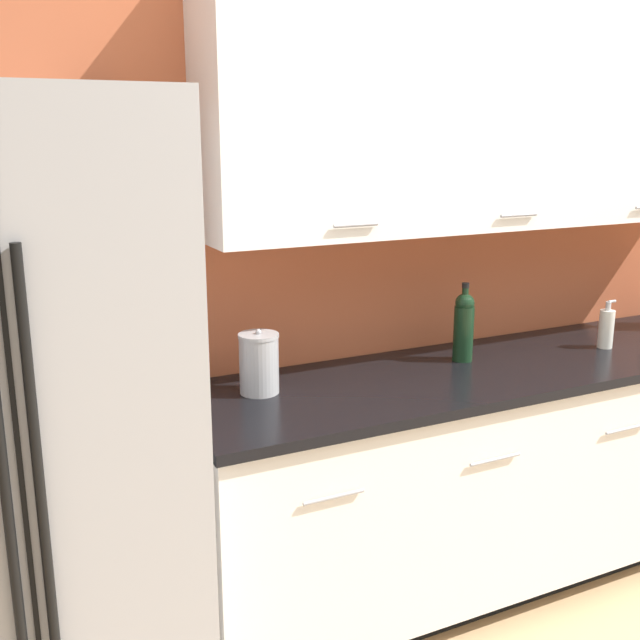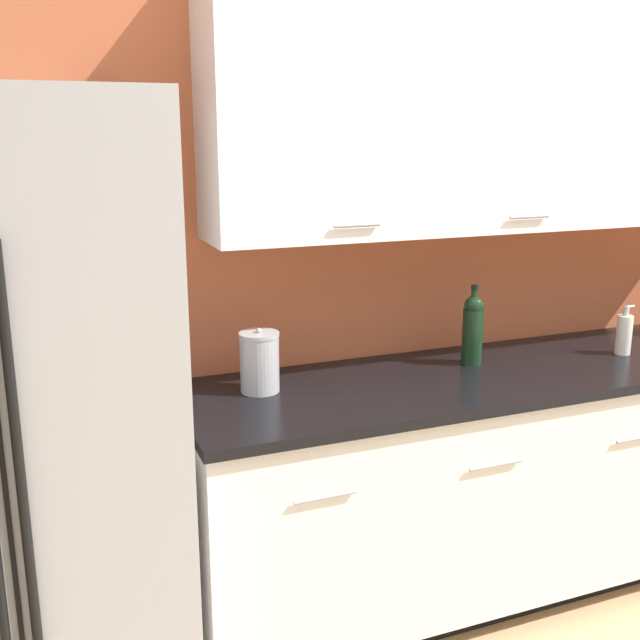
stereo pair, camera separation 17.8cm
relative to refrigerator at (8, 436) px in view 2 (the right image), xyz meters
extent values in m
cube|color=#BC5B38|center=(1.76, 0.43, 0.38)|extent=(10.00, 0.05, 2.60)
cube|color=white|center=(1.75, 0.24, 0.92)|extent=(2.22, 0.32, 0.90)
cylinder|color=#99999E|center=(1.09, 0.07, 0.53)|extent=(0.16, 0.01, 0.01)
cylinder|color=#99999E|center=(1.75, 0.07, 0.53)|extent=(0.16, 0.01, 0.01)
cube|color=black|center=(1.75, 0.12, -0.88)|extent=(2.46, 0.54, 0.09)
cube|color=white|center=(1.75, 0.08, -0.45)|extent=(2.50, 0.62, 0.77)
cube|color=black|center=(1.75, 0.07, -0.05)|extent=(2.53, 0.64, 0.03)
cylinder|color=#99999E|center=(0.85, -0.24, -0.24)|extent=(0.20, 0.01, 0.01)
cylinder|color=#99999E|center=(1.45, -0.24, -0.24)|extent=(0.20, 0.01, 0.01)
cylinder|color=#99999E|center=(2.05, -0.24, -0.24)|extent=(0.20, 0.01, 0.01)
cube|color=#9E9EA0|center=(0.00, 0.00, 0.00)|extent=(0.88, 0.78, 1.85)
cube|color=black|center=(0.00, -0.39, 0.00)|extent=(0.01, 0.01, 1.81)
cylinder|color=black|center=(0.04, -0.41, 0.09)|extent=(0.02, 0.02, 1.02)
cylinder|color=black|center=(1.61, 0.17, 0.08)|extent=(0.08, 0.08, 0.21)
sphere|color=black|center=(1.61, 0.17, 0.20)|extent=(0.07, 0.07, 0.07)
cylinder|color=black|center=(1.61, 0.17, 0.22)|extent=(0.02, 0.02, 0.07)
cylinder|color=black|center=(1.61, 0.17, 0.26)|extent=(0.03, 0.03, 0.02)
cylinder|color=silver|center=(2.23, 0.06, 0.05)|extent=(0.06, 0.06, 0.15)
cylinder|color=#B2B2B5|center=(2.23, 0.06, 0.14)|extent=(0.02, 0.02, 0.04)
cylinder|color=#B2B2B5|center=(2.25, 0.06, 0.16)|extent=(0.04, 0.01, 0.01)
cylinder|color=#A3A3A5|center=(0.78, 0.17, 0.07)|extent=(0.13, 0.13, 0.19)
cylinder|color=#A3A3A5|center=(0.78, 0.17, 0.17)|extent=(0.13, 0.13, 0.01)
sphere|color=#A3A3A5|center=(0.78, 0.17, 0.18)|extent=(0.02, 0.02, 0.02)
camera|label=1|loc=(-0.07, -2.04, 0.82)|focal=42.00mm
camera|label=2|loc=(0.09, -2.12, 0.82)|focal=42.00mm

